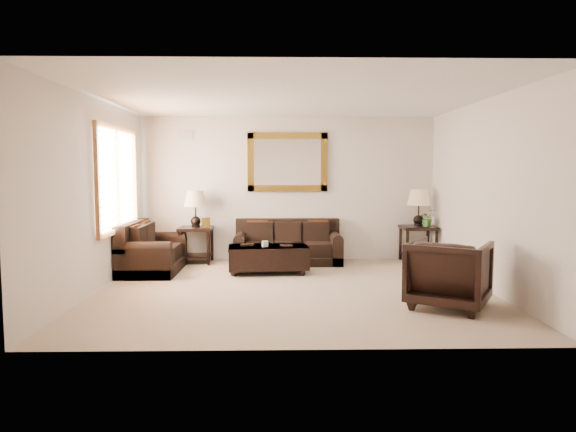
{
  "coord_description": "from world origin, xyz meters",
  "views": [
    {
      "loc": [
        -0.21,
        -7.2,
        1.68
      ],
      "look_at": [
        -0.04,
        0.6,
        1.0
      ],
      "focal_mm": 32.0,
      "sensor_mm": 36.0,
      "label": 1
    }
  ],
  "objects_px": {
    "end_table_right": "(419,215)",
    "coffee_table": "(268,256)",
    "sofa": "(288,247)",
    "armchair": "(449,270)",
    "loveseat": "(150,253)",
    "end_table_left": "(196,216)"
  },
  "relations": [
    {
      "from": "sofa",
      "to": "end_table_right",
      "type": "relative_size",
      "value": 1.43
    },
    {
      "from": "end_table_right",
      "to": "armchair",
      "type": "height_order",
      "value": "end_table_right"
    },
    {
      "from": "end_table_right",
      "to": "coffee_table",
      "type": "relative_size",
      "value": 0.98
    },
    {
      "from": "end_table_right",
      "to": "end_table_left",
      "type": "bearing_deg",
      "value": 179.94
    },
    {
      "from": "end_table_left",
      "to": "coffee_table",
      "type": "relative_size",
      "value": 0.96
    },
    {
      "from": "end_table_left",
      "to": "end_table_right",
      "type": "height_order",
      "value": "end_table_right"
    },
    {
      "from": "sofa",
      "to": "coffee_table",
      "type": "bearing_deg",
      "value": -110.62
    },
    {
      "from": "armchair",
      "to": "loveseat",
      "type": "bearing_deg",
      "value": 2.52
    },
    {
      "from": "sofa",
      "to": "coffee_table",
      "type": "height_order",
      "value": "sofa"
    },
    {
      "from": "loveseat",
      "to": "sofa",
      "type": "bearing_deg",
      "value": -71.42
    },
    {
      "from": "sofa",
      "to": "armchair",
      "type": "relative_size",
      "value": 2.09
    },
    {
      "from": "sofa",
      "to": "end_table_left",
      "type": "height_order",
      "value": "end_table_left"
    },
    {
      "from": "coffee_table",
      "to": "armchair",
      "type": "height_order",
      "value": "armchair"
    },
    {
      "from": "sofa",
      "to": "end_table_right",
      "type": "xyz_separation_m",
      "value": [
        2.41,
        0.04,
        0.59
      ]
    },
    {
      "from": "sofa",
      "to": "armchair",
      "type": "distance_m",
      "value": 3.68
    },
    {
      "from": "sofa",
      "to": "coffee_table",
      "type": "xyz_separation_m",
      "value": [
        -0.35,
        -0.92,
        -0.01
      ]
    },
    {
      "from": "sofa",
      "to": "armchair",
      "type": "height_order",
      "value": "armchair"
    },
    {
      "from": "end_table_left",
      "to": "end_table_right",
      "type": "bearing_deg",
      "value": -0.06
    },
    {
      "from": "end_table_right",
      "to": "coffee_table",
      "type": "xyz_separation_m",
      "value": [
        -2.76,
        -0.96,
        -0.6
      ]
    },
    {
      "from": "sofa",
      "to": "coffee_table",
      "type": "distance_m",
      "value": 0.98
    },
    {
      "from": "armchair",
      "to": "end_table_left",
      "type": "bearing_deg",
      "value": -9.92
    },
    {
      "from": "end_table_right",
      "to": "coffee_table",
      "type": "bearing_deg",
      "value": -160.83
    }
  ]
}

